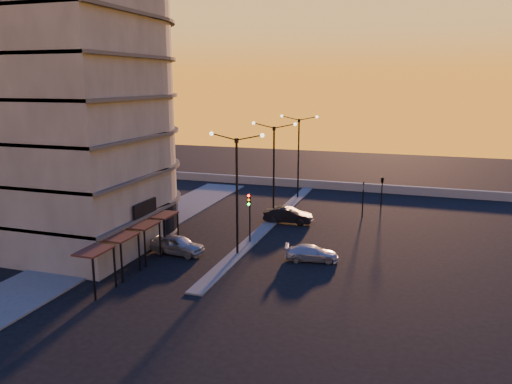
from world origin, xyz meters
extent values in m
plane|color=black|center=(0.00, 0.00, 0.00)|extent=(120.00, 120.00, 0.00)
cube|color=#4A4A47|center=(-10.50, 4.00, 0.06)|extent=(5.00, 40.00, 0.12)
cube|color=#4A4A47|center=(0.00, 10.00, 0.06)|extent=(1.20, 36.00, 0.12)
cube|color=slate|center=(2.00, 26.00, 0.50)|extent=(44.00, 0.50, 1.00)
cylinder|color=#615D55|center=(-14.00, 2.00, 12.50)|extent=(14.00, 14.00, 25.00)
cube|color=#615D55|center=(-14.00, -3.00, 12.50)|extent=(14.00, 10.00, 25.00)
cylinder|color=black|center=(-14.00, 2.00, 1.60)|extent=(14.16, 14.16, 2.40)
cube|color=black|center=(-6.80, -2.00, 3.60)|extent=(0.15, 3.20, 1.20)
cylinder|color=black|center=(0.00, 0.00, 4.50)|extent=(0.18, 0.18, 9.00)
cube|color=black|center=(0.00, 0.00, 8.90)|extent=(0.25, 0.25, 0.35)
sphere|color=#FFE5B2|center=(-2.00, 0.00, 9.35)|extent=(0.32, 0.32, 0.32)
sphere|color=#FFE5B2|center=(2.00, 0.00, 9.35)|extent=(0.32, 0.32, 0.32)
cylinder|color=black|center=(0.00, 10.00, 4.50)|extent=(0.18, 0.18, 9.00)
cube|color=black|center=(0.00, 10.00, 8.90)|extent=(0.25, 0.25, 0.35)
sphere|color=#FFE5B2|center=(-2.00, 10.00, 9.35)|extent=(0.32, 0.32, 0.32)
sphere|color=#FFE5B2|center=(2.00, 10.00, 9.35)|extent=(0.32, 0.32, 0.32)
cylinder|color=black|center=(0.00, 20.00, 4.50)|extent=(0.18, 0.18, 9.00)
cube|color=black|center=(0.00, 20.00, 8.90)|extent=(0.25, 0.25, 0.35)
sphere|color=#FFE5B2|center=(-2.00, 20.00, 9.35)|extent=(0.32, 0.32, 0.32)
sphere|color=#FFE5B2|center=(2.00, 20.00, 9.35)|extent=(0.32, 0.32, 0.32)
cylinder|color=black|center=(0.00, 3.00, 1.60)|extent=(0.12, 0.12, 3.20)
cube|color=black|center=(0.00, 2.82, 3.75)|extent=(0.28, 0.16, 1.00)
sphere|color=#FF0C05|center=(0.00, 2.72, 4.10)|extent=(0.20, 0.20, 0.20)
sphere|color=orange|center=(0.00, 2.72, 3.75)|extent=(0.20, 0.20, 0.20)
sphere|color=#0CFF26|center=(0.00, 2.72, 3.40)|extent=(0.20, 0.20, 0.20)
cylinder|color=black|center=(8.00, 14.00, 1.40)|extent=(0.12, 0.12, 2.80)
imported|color=black|center=(8.00, 14.00, 3.20)|extent=(0.13, 0.16, 0.80)
cylinder|color=black|center=(9.50, 18.00, 1.40)|extent=(0.12, 0.12, 2.80)
imported|color=black|center=(9.50, 18.00, 3.20)|extent=(0.42, 1.99, 0.80)
imported|color=#94989B|center=(-4.51, -1.32, 0.74)|extent=(4.50, 2.16, 1.48)
imported|color=black|center=(1.50, 9.82, 0.75)|extent=(4.60, 1.80, 1.49)
imported|color=#A0A1A7|center=(5.78, 0.49, 0.58)|extent=(4.24, 2.35, 1.16)
camera|label=1|loc=(12.90, -34.58, 13.25)|focal=35.00mm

